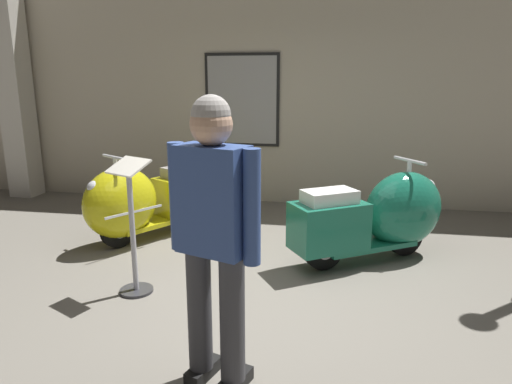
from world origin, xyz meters
The scene contains 6 objects.
ground_plane centered at (0.00, 0.00, 0.00)m, with size 60.00×60.00×0.00m, color slate.
showroom_back_wall centered at (-0.15, 3.19, 1.70)m, with size 18.00×0.63×3.40m.
scooter_0 centered at (-1.56, 1.22, 0.45)m, with size 1.25×1.61×0.98m.
scooter_1 centered at (0.99, 1.09, 0.45)m, with size 1.62×1.27×0.99m.
visitor_1 centered at (-0.11, -1.07, 0.97)m, with size 0.54×0.35×1.67m.
info_stanchion centered at (-1.09, -0.02, 0.47)m, with size 0.39×0.34×1.13m.
Camera 1 is at (0.52, -3.33, 1.74)m, focal length 32.04 mm.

